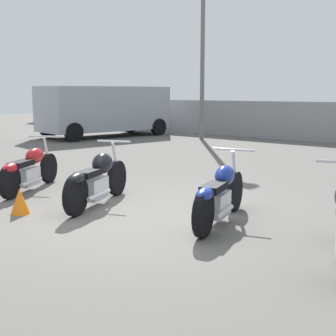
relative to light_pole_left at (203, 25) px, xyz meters
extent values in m
plane|color=#5B5954|center=(6.05, -9.71, -4.24)|extent=(60.00, 60.00, 0.00)
cylinder|color=slate|center=(0.00, 0.00, -0.77)|extent=(0.16, 0.16, 6.93)
cylinder|color=black|center=(2.82, -9.00, -3.94)|extent=(0.37, 0.56, 0.59)
cylinder|color=black|center=(3.54, -10.30, -3.94)|extent=(0.37, 0.56, 0.59)
cube|color=silver|center=(3.22, -9.72, -3.97)|extent=(0.44, 0.57, 0.32)
ellipsoid|color=red|center=(3.10, -9.49, -3.62)|extent=(0.48, 0.59, 0.29)
cube|color=black|center=(3.34, -9.94, -3.69)|extent=(0.49, 0.63, 0.10)
ellipsoid|color=red|center=(3.52, -10.26, -3.71)|extent=(0.39, 0.48, 0.16)
cylinder|color=silver|center=(2.87, -9.09, -3.30)|extent=(0.63, 0.37, 0.04)
cylinder|color=silver|center=(2.84, -9.04, -3.62)|extent=(0.16, 0.24, 0.63)
cylinder|color=silver|center=(3.40, -9.79, -4.03)|extent=(0.41, 0.65, 0.07)
cylinder|color=black|center=(4.70, -8.91, -3.93)|extent=(0.33, 0.60, 0.61)
cylinder|color=black|center=(5.27, -10.28, -3.93)|extent=(0.33, 0.60, 0.61)
cube|color=silver|center=(5.02, -9.66, -3.96)|extent=(0.39, 0.57, 0.34)
ellipsoid|color=black|center=(4.92, -9.43, -3.59)|extent=(0.45, 0.57, 0.34)
cube|color=black|center=(5.11, -9.90, -3.67)|extent=(0.41, 0.55, 0.10)
ellipsoid|color=black|center=(5.25, -10.23, -3.68)|extent=(0.35, 0.48, 0.16)
cylinder|color=silver|center=(4.74, -9.01, -3.27)|extent=(0.57, 0.27, 0.04)
cylinder|color=silver|center=(4.72, -8.96, -3.60)|extent=(0.14, 0.25, 0.64)
cylinder|color=silver|center=(5.18, -9.75, -4.02)|extent=(0.33, 0.67, 0.07)
cylinder|color=black|center=(6.86, -8.50, -3.94)|extent=(0.27, 0.60, 0.60)
cylinder|color=black|center=(7.29, -9.89, -3.94)|extent=(0.27, 0.60, 0.60)
cube|color=silver|center=(7.10, -9.26, -3.97)|extent=(0.34, 0.56, 0.33)
ellipsoid|color=navy|center=(7.02, -9.03, -3.60)|extent=(0.39, 0.54, 0.30)
cube|color=black|center=(7.17, -9.50, -3.68)|extent=(0.39, 0.60, 0.10)
ellipsoid|color=navy|center=(7.27, -9.84, -3.69)|extent=(0.32, 0.48, 0.16)
cylinder|color=silver|center=(6.89, -8.59, -3.28)|extent=(0.61, 0.22, 0.04)
cylinder|color=silver|center=(6.88, -8.54, -3.61)|extent=(0.12, 0.25, 0.63)
cylinder|color=silver|center=(7.25, -9.37, -4.03)|extent=(0.26, 0.65, 0.07)
cube|color=#999EA8|center=(-3.68, -1.63, -3.09)|extent=(2.88, 5.45, 1.73)
cube|color=black|center=(-3.28, 0.91, -2.70)|extent=(1.87, 0.32, 0.52)
cylinder|color=black|center=(-4.36, 0.50, -3.89)|extent=(0.33, 0.73, 0.70)
cylinder|color=black|center=(-2.38, 0.19, -3.89)|extent=(0.33, 0.73, 0.70)
cylinder|color=black|center=(-4.98, -3.45, -3.89)|extent=(0.33, 0.73, 0.70)
cylinder|color=black|center=(-3.00, -3.76, -3.89)|extent=(0.33, 0.73, 0.70)
cone|color=orange|center=(4.54, -10.74, -4.04)|extent=(0.29, 0.29, 0.38)
camera|label=1|loc=(10.61, -14.48, -2.44)|focal=50.00mm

